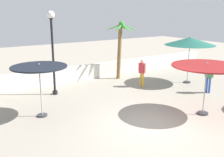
{
  "coord_description": "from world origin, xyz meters",
  "views": [
    {
      "loc": [
        -6.97,
        -7.53,
        4.61
      ],
      "look_at": [
        0.0,
        2.85,
        1.4
      ],
      "focal_mm": 43.0,
      "sensor_mm": 36.0,
      "label": 1
    }
  ],
  "objects_px": {
    "patio_umbrella_0": "(190,41)",
    "guest_0": "(142,70)",
    "patio_umbrella_2": "(207,68)",
    "guest_1": "(209,75)",
    "patio_umbrella_3": "(39,69)",
    "palm_tree_0": "(120,42)",
    "lamp_post_0": "(52,41)"
  },
  "relations": [
    {
      "from": "patio_umbrella_0",
      "to": "guest_0",
      "type": "relative_size",
      "value": 1.86
    },
    {
      "from": "patio_umbrella_0",
      "to": "patio_umbrella_2",
      "type": "distance_m",
      "value": 5.53
    },
    {
      "from": "guest_1",
      "to": "patio_umbrella_2",
      "type": "bearing_deg",
      "value": -146.45
    },
    {
      "from": "patio_umbrella_2",
      "to": "patio_umbrella_3",
      "type": "height_order",
      "value": "patio_umbrella_3"
    },
    {
      "from": "patio_umbrella_2",
      "to": "patio_umbrella_0",
      "type": "bearing_deg",
      "value": 48.13
    },
    {
      "from": "patio_umbrella_3",
      "to": "palm_tree_0",
      "type": "relative_size",
      "value": 0.62
    },
    {
      "from": "lamp_post_0",
      "to": "patio_umbrella_2",
      "type": "bearing_deg",
      "value": -55.9
    },
    {
      "from": "guest_0",
      "to": "guest_1",
      "type": "distance_m",
      "value": 3.88
    },
    {
      "from": "patio_umbrella_0",
      "to": "guest_0",
      "type": "bearing_deg",
      "value": 162.4
    },
    {
      "from": "patio_umbrella_2",
      "to": "patio_umbrella_3",
      "type": "distance_m",
      "value": 7.26
    },
    {
      "from": "palm_tree_0",
      "to": "lamp_post_0",
      "type": "relative_size",
      "value": 0.85
    },
    {
      "from": "patio_umbrella_2",
      "to": "guest_0",
      "type": "relative_size",
      "value": 1.79
    },
    {
      "from": "guest_1",
      "to": "patio_umbrella_0",
      "type": "bearing_deg",
      "value": 71.37
    },
    {
      "from": "patio_umbrella_2",
      "to": "guest_0",
      "type": "xyz_separation_m",
      "value": [
        0.63,
        5.06,
        -1.12
      ]
    },
    {
      "from": "guest_1",
      "to": "guest_0",
      "type": "bearing_deg",
      "value": 126.75
    },
    {
      "from": "patio_umbrella_3",
      "to": "guest_0",
      "type": "height_order",
      "value": "patio_umbrella_3"
    },
    {
      "from": "patio_umbrella_3",
      "to": "patio_umbrella_0",
      "type": "bearing_deg",
      "value": 1.5
    },
    {
      "from": "palm_tree_0",
      "to": "guest_1",
      "type": "bearing_deg",
      "value": -68.3
    },
    {
      "from": "guest_0",
      "to": "guest_1",
      "type": "height_order",
      "value": "guest_1"
    },
    {
      "from": "patio_umbrella_3",
      "to": "guest_1",
      "type": "xyz_separation_m",
      "value": [
        9.11,
        -1.88,
        -1.09
      ]
    },
    {
      "from": "patio_umbrella_2",
      "to": "palm_tree_0",
      "type": "relative_size",
      "value": 0.78
    },
    {
      "from": "patio_umbrella_3",
      "to": "guest_1",
      "type": "relative_size",
      "value": 1.39
    },
    {
      "from": "guest_1",
      "to": "patio_umbrella_3",
      "type": "bearing_deg",
      "value": 168.32
    },
    {
      "from": "patio_umbrella_3",
      "to": "palm_tree_0",
      "type": "height_order",
      "value": "palm_tree_0"
    },
    {
      "from": "patio_umbrella_0",
      "to": "palm_tree_0",
      "type": "distance_m",
      "value": 4.51
    },
    {
      "from": "guest_0",
      "to": "palm_tree_0",
      "type": "bearing_deg",
      "value": 87.52
    },
    {
      "from": "guest_0",
      "to": "patio_umbrella_2",
      "type": "bearing_deg",
      "value": -97.12
    },
    {
      "from": "lamp_post_0",
      "to": "guest_1",
      "type": "distance_m",
      "value": 8.92
    },
    {
      "from": "patio_umbrella_0",
      "to": "patio_umbrella_2",
      "type": "relative_size",
      "value": 1.04
    },
    {
      "from": "patio_umbrella_0",
      "to": "guest_1",
      "type": "distance_m",
      "value": 2.79
    },
    {
      "from": "patio_umbrella_0",
      "to": "palm_tree_0",
      "type": "height_order",
      "value": "palm_tree_0"
    },
    {
      "from": "guest_0",
      "to": "guest_1",
      "type": "bearing_deg",
      "value": -53.25
    }
  ]
}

